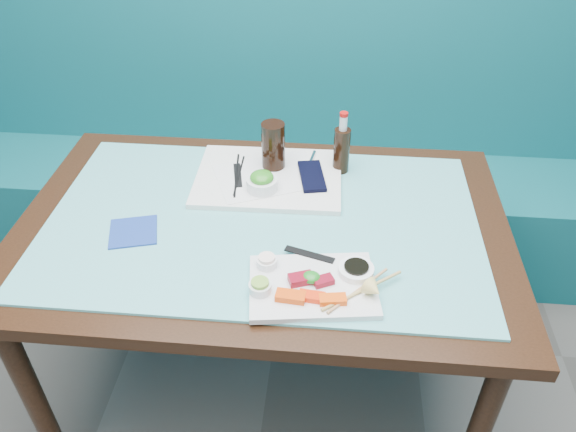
# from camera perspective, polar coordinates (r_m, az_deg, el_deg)

# --- Properties ---
(booth_bench) EXTENTS (3.00, 0.56, 1.17)m
(booth_bench) POSITION_cam_1_polar(r_m,az_deg,el_deg) (2.50, 0.09, 4.60)
(booth_bench) COLOR #0F595F
(booth_bench) RESTS_ON ground
(dining_table) EXTENTS (1.40, 0.90, 0.75)m
(dining_table) POSITION_cam_1_polar(r_m,az_deg,el_deg) (1.66, -2.55, -2.87)
(dining_table) COLOR black
(dining_table) RESTS_ON ground
(glass_top) EXTENTS (1.22, 0.76, 0.01)m
(glass_top) POSITION_cam_1_polar(r_m,az_deg,el_deg) (1.60, -2.63, -0.51)
(glass_top) COLOR #5AB2B4
(glass_top) RESTS_ON dining_table
(sashimi_plate) EXTENTS (0.34, 0.26, 0.02)m
(sashimi_plate) POSITION_cam_1_polar(r_m,az_deg,el_deg) (1.39, 2.53, -7.14)
(sashimi_plate) COLOR silver
(sashimi_plate) RESTS_ON glass_top
(salmon_left) EXTENTS (0.07, 0.04, 0.02)m
(salmon_left) POSITION_cam_1_polar(r_m,az_deg,el_deg) (1.34, 0.26, -8.17)
(salmon_left) COLOR #EC4609
(salmon_left) RESTS_ON sashimi_plate
(salmon_mid) EXTENTS (0.07, 0.04, 0.02)m
(salmon_mid) POSITION_cam_1_polar(r_m,az_deg,el_deg) (1.34, 2.42, -8.18)
(salmon_mid) COLOR #FA2F0A
(salmon_mid) RESTS_ON sashimi_plate
(salmon_right) EXTENTS (0.07, 0.04, 0.02)m
(salmon_right) POSITION_cam_1_polar(r_m,az_deg,el_deg) (1.34, 4.57, -8.45)
(salmon_right) COLOR #FF4F0A
(salmon_right) RESTS_ON sashimi_plate
(tuna_left) EXTENTS (0.07, 0.05, 0.02)m
(tuna_left) POSITION_cam_1_polar(r_m,az_deg,el_deg) (1.38, 1.31, -6.41)
(tuna_left) COLOR maroon
(tuna_left) RESTS_ON sashimi_plate
(tuna_right) EXTENTS (0.06, 0.05, 0.02)m
(tuna_right) POSITION_cam_1_polar(r_m,az_deg,el_deg) (1.38, 3.60, -6.59)
(tuna_right) COLOR maroon
(tuna_right) RESTS_ON sashimi_plate
(seaweed_garnish) EXTENTS (0.05, 0.05, 0.02)m
(seaweed_garnish) POSITION_cam_1_polar(r_m,az_deg,el_deg) (1.38, 2.37, -6.24)
(seaweed_garnish) COLOR #1C7A1E
(seaweed_garnish) RESTS_ON sashimi_plate
(ramekin_wasabi) EXTENTS (0.07, 0.07, 0.02)m
(ramekin_wasabi) POSITION_cam_1_polar(r_m,az_deg,el_deg) (1.36, -2.85, -7.26)
(ramekin_wasabi) COLOR white
(ramekin_wasabi) RESTS_ON sashimi_plate
(wasabi_fill) EXTENTS (0.06, 0.06, 0.01)m
(wasabi_fill) POSITION_cam_1_polar(r_m,az_deg,el_deg) (1.35, -2.87, -6.77)
(wasabi_fill) COLOR #75AB37
(wasabi_fill) RESTS_ON ramekin_wasabi
(ramekin_ginger) EXTENTS (0.06, 0.06, 0.02)m
(ramekin_ginger) POSITION_cam_1_polar(r_m,az_deg,el_deg) (1.42, -2.17, -4.73)
(ramekin_ginger) COLOR white
(ramekin_ginger) RESTS_ON sashimi_plate
(ginger_fill) EXTENTS (0.05, 0.05, 0.01)m
(ginger_fill) POSITION_cam_1_polar(r_m,az_deg,el_deg) (1.41, -2.18, -4.28)
(ginger_fill) COLOR #FFE2D1
(ginger_fill) RESTS_ON ramekin_ginger
(soy_dish) EXTENTS (0.10, 0.10, 0.02)m
(soy_dish) POSITION_cam_1_polar(r_m,az_deg,el_deg) (1.41, 6.94, -5.46)
(soy_dish) COLOR white
(soy_dish) RESTS_ON sashimi_plate
(soy_fill) EXTENTS (0.08, 0.08, 0.01)m
(soy_fill) POSITION_cam_1_polar(r_m,az_deg,el_deg) (1.41, 6.97, -5.12)
(soy_fill) COLOR black
(soy_fill) RESTS_ON soy_dish
(lemon_wedge) EXTENTS (0.06, 0.06, 0.05)m
(lemon_wedge) POSITION_cam_1_polar(r_m,az_deg,el_deg) (1.35, 8.71, -7.41)
(lemon_wedge) COLOR #FFE078
(lemon_wedge) RESTS_ON sashimi_plate
(chopstick_sleeve) EXTENTS (0.13, 0.06, 0.00)m
(chopstick_sleeve) POSITION_cam_1_polar(r_m,az_deg,el_deg) (1.46, 2.19, -3.92)
(chopstick_sleeve) COLOR black
(chopstick_sleeve) RESTS_ON sashimi_plate
(wooden_chopstick_a) EXTENTS (0.15, 0.17, 0.01)m
(wooden_chopstick_a) POSITION_cam_1_polar(r_m,az_deg,el_deg) (1.37, 7.14, -7.49)
(wooden_chopstick_a) COLOR tan
(wooden_chopstick_a) RESTS_ON sashimi_plate
(wooden_chopstick_b) EXTENTS (0.20, 0.15, 0.01)m
(wooden_chopstick_b) POSITION_cam_1_polar(r_m,az_deg,el_deg) (1.37, 7.56, -7.50)
(wooden_chopstick_b) COLOR tan
(wooden_chopstick_b) RESTS_ON sashimi_plate
(serving_tray) EXTENTS (0.46, 0.35, 0.02)m
(serving_tray) POSITION_cam_1_polar(r_m,az_deg,el_deg) (1.75, -1.99, 3.90)
(serving_tray) COLOR silver
(serving_tray) RESTS_ON glass_top
(paper_placemat) EXTENTS (0.38, 0.33, 0.00)m
(paper_placemat) POSITION_cam_1_polar(r_m,az_deg,el_deg) (1.75, -2.00, 4.15)
(paper_placemat) COLOR silver
(paper_placemat) RESTS_ON serving_tray
(seaweed_bowl) EXTENTS (0.12, 0.12, 0.04)m
(seaweed_bowl) POSITION_cam_1_polar(r_m,az_deg,el_deg) (1.68, -2.65, 3.25)
(seaweed_bowl) COLOR white
(seaweed_bowl) RESTS_ON serving_tray
(seaweed_salad) EXTENTS (0.09, 0.09, 0.04)m
(seaweed_salad) POSITION_cam_1_polar(r_m,az_deg,el_deg) (1.67, -2.68, 3.95)
(seaweed_salad) COLOR #2D811D
(seaweed_salad) RESTS_ON seaweed_bowl
(cola_glass) EXTENTS (0.07, 0.07, 0.15)m
(cola_glass) POSITION_cam_1_polar(r_m,az_deg,el_deg) (1.75, -1.51, 7.16)
(cola_glass) COLOR black
(cola_glass) RESTS_ON serving_tray
(navy_pouch) EXTENTS (0.10, 0.17, 0.01)m
(navy_pouch) POSITION_cam_1_polar(r_m,az_deg,el_deg) (1.74, 2.44, 4.07)
(navy_pouch) COLOR black
(navy_pouch) RESTS_ON serving_tray
(fork) EXTENTS (0.02, 0.09, 0.01)m
(fork) POSITION_cam_1_polar(r_m,az_deg,el_deg) (1.83, 2.44, 5.88)
(fork) COLOR silver
(fork) RESTS_ON serving_tray
(black_chopstick_a) EXTENTS (0.03, 0.24, 0.01)m
(black_chopstick_a) POSITION_cam_1_polar(r_m,az_deg,el_deg) (1.75, -5.26, 4.18)
(black_chopstick_a) COLOR black
(black_chopstick_a) RESTS_ON serving_tray
(black_chopstick_b) EXTENTS (0.01, 0.22, 0.01)m
(black_chopstick_b) POSITION_cam_1_polar(r_m,az_deg,el_deg) (1.75, -5.00, 4.16)
(black_chopstick_b) COLOR black
(black_chopstick_b) RESTS_ON serving_tray
(tray_sleeve) EXTENTS (0.05, 0.13, 0.00)m
(tray_sleeve) POSITION_cam_1_polar(r_m,az_deg,el_deg) (1.75, -5.13, 4.14)
(tray_sleeve) COLOR black
(tray_sleeve) RESTS_ON serving_tray
(cola_bottle_body) EXTENTS (0.06, 0.06, 0.15)m
(cola_bottle_body) POSITION_cam_1_polar(r_m,az_deg,el_deg) (1.77, 5.46, 6.63)
(cola_bottle_body) COLOR black
(cola_bottle_body) RESTS_ON glass_top
(cola_bottle_neck) EXTENTS (0.02, 0.02, 0.05)m
(cola_bottle_neck) POSITION_cam_1_polar(r_m,az_deg,el_deg) (1.73, 5.65, 9.39)
(cola_bottle_neck) COLOR silver
(cola_bottle_neck) RESTS_ON cola_bottle_body
(cola_bottle_cap) EXTENTS (0.03, 0.03, 0.01)m
(cola_bottle_cap) POSITION_cam_1_polar(r_m,az_deg,el_deg) (1.71, 5.71, 10.25)
(cola_bottle_cap) COLOR #B30D0B
(cola_bottle_cap) RESTS_ON cola_bottle_neck
(blue_napkin) EXTENTS (0.16, 0.16, 0.01)m
(blue_napkin) POSITION_cam_1_polar(r_m,az_deg,el_deg) (1.61, -15.44, -1.55)
(blue_napkin) COLOR navy
(blue_napkin) RESTS_ON glass_top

